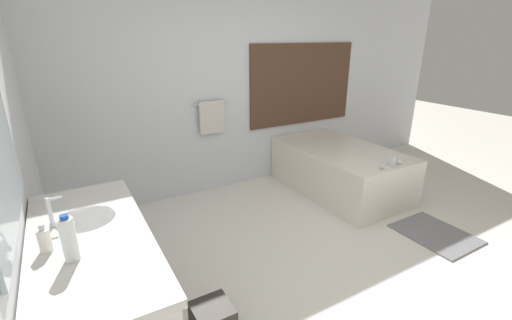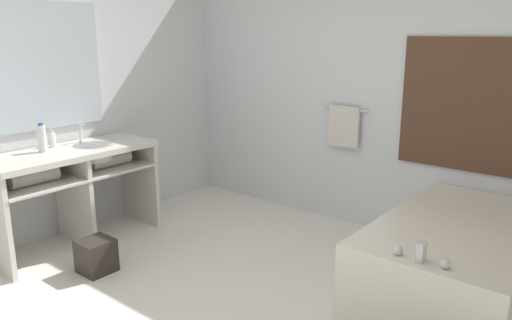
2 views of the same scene
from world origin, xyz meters
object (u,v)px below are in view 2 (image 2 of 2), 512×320
Objects in this scene: water_bottle_1 at (42,138)px; soap_dispenser at (52,140)px; waste_bin at (96,256)px; bathtub at (458,258)px.

soap_dispenser is at bearing 127.12° from water_bottle_1.
bathtub is at bearing 30.00° from waste_bin.
soap_dispenser is at bearing 168.39° from waste_bin.
water_bottle_1 is 1.11m from waste_bin.
waste_bin is (0.82, -0.17, -0.81)m from soap_dispenser.
bathtub is 11.13× the size of soap_dispenser.
bathtub is 6.40× the size of waste_bin.
soap_dispenser is (-0.11, 0.15, -0.05)m from water_bottle_1.
waste_bin is at bearing -11.61° from soap_dispenser.
water_bottle_1 is at bearing -52.88° from soap_dispenser.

